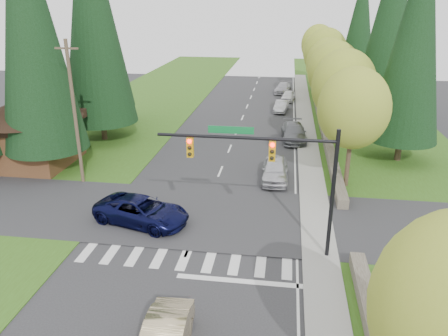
% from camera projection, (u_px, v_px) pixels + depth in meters
% --- Properties ---
extents(ground, '(120.00, 120.00, 0.00)m').
position_uv_depth(ground, '(167.00, 300.00, 19.22)').
color(ground, '#28282B').
rests_on(ground, ground).
extents(grass_east, '(14.00, 110.00, 0.06)m').
position_uv_depth(grass_east, '(384.00, 159.00, 35.94)').
color(grass_east, '#325216').
rests_on(grass_east, ground).
extents(grass_west, '(14.00, 110.00, 0.06)m').
position_uv_depth(grass_west, '(86.00, 145.00, 39.40)').
color(grass_west, '#325216').
rests_on(grass_west, ground).
extents(cross_street, '(120.00, 8.00, 0.10)m').
position_uv_depth(cross_street, '(202.00, 216.00, 26.60)').
color(cross_street, '#28282B').
rests_on(cross_street, ground).
extents(sidewalk_east, '(1.80, 80.00, 0.13)m').
position_uv_depth(sidewalk_east, '(308.00, 148.00, 38.58)').
color(sidewalk_east, gray).
rests_on(sidewalk_east, ground).
extents(curb_east, '(0.20, 80.00, 0.13)m').
position_uv_depth(curb_east, '(299.00, 148.00, 38.69)').
color(curb_east, gray).
rests_on(curb_east, ground).
extents(stone_wall_north, '(0.70, 40.00, 0.70)m').
position_uv_depth(stone_wall_north, '(322.00, 122.00, 45.63)').
color(stone_wall_north, '#4C4438').
rests_on(stone_wall_north, ground).
extents(traffic_signal, '(8.70, 0.37, 6.80)m').
position_uv_depth(traffic_signal, '(275.00, 163.00, 20.99)').
color(traffic_signal, black).
rests_on(traffic_signal, ground).
extents(brown_building, '(8.40, 8.40, 5.40)m').
position_uv_depth(brown_building, '(29.00, 126.00, 33.93)').
color(brown_building, '#4C2D19').
rests_on(brown_building, ground).
extents(utility_pole, '(1.60, 0.24, 10.00)m').
position_uv_depth(utility_pole, '(75.00, 113.00, 29.70)').
color(utility_pole, '#473828').
rests_on(utility_pole, ground).
extents(decid_tree_0, '(4.80, 4.80, 8.37)m').
position_uv_depth(decid_tree_0, '(354.00, 109.00, 28.89)').
color(decid_tree_0, '#38281C').
rests_on(decid_tree_0, ground).
extents(decid_tree_1, '(5.20, 5.20, 8.80)m').
position_uv_depth(decid_tree_1, '(344.00, 86.00, 35.27)').
color(decid_tree_1, '#38281C').
rests_on(decid_tree_1, ground).
extents(decid_tree_2, '(5.00, 5.00, 8.82)m').
position_uv_depth(decid_tree_2, '(334.00, 71.00, 41.71)').
color(decid_tree_2, '#38281C').
rests_on(decid_tree_2, ground).
extents(decid_tree_3, '(5.00, 5.00, 8.55)m').
position_uv_depth(decid_tree_3, '(329.00, 64.00, 48.25)').
color(decid_tree_3, '#38281C').
rests_on(decid_tree_3, ground).
extents(decid_tree_4, '(5.40, 5.40, 9.18)m').
position_uv_depth(decid_tree_4, '(325.00, 53.00, 54.55)').
color(decid_tree_4, '#38281C').
rests_on(decid_tree_4, ground).
extents(decid_tree_5, '(4.80, 4.80, 8.30)m').
position_uv_depth(decid_tree_5, '(320.00, 51.00, 61.23)').
color(decid_tree_5, '#38281C').
rests_on(decid_tree_5, ground).
extents(decid_tree_6, '(5.20, 5.20, 8.86)m').
position_uv_depth(decid_tree_6, '(318.00, 44.00, 67.55)').
color(decid_tree_6, '#38281C').
rests_on(decid_tree_6, ground).
extents(conifer_w_a, '(6.12, 6.12, 19.80)m').
position_uv_depth(conifer_w_a, '(30.00, 24.00, 29.97)').
color(conifer_w_a, '#38281C').
rests_on(conifer_w_a, ground).
extents(conifer_w_b, '(5.44, 5.44, 17.80)m').
position_uv_depth(conifer_w_b, '(25.00, 34.00, 34.42)').
color(conifer_w_b, '#38281C').
rests_on(conifer_w_b, ground).
extents(conifer_w_c, '(6.46, 6.46, 20.80)m').
position_uv_depth(conifer_w_c, '(92.00, 13.00, 37.04)').
color(conifer_w_c, '#38281C').
rests_on(conifer_w_c, ground).
extents(conifer_w_e, '(5.78, 5.78, 18.80)m').
position_uv_depth(conifer_w_e, '(99.00, 22.00, 43.20)').
color(conifer_w_e, '#38281C').
rests_on(conifer_w_e, ground).
extents(conifer_e_a, '(5.44, 5.44, 17.80)m').
position_uv_depth(conifer_e_a, '(416.00, 36.00, 32.27)').
color(conifer_e_a, '#38281C').
rests_on(conifer_e_a, ground).
extents(conifer_e_b, '(6.12, 6.12, 19.80)m').
position_uv_depth(conifer_e_b, '(392.00, 16.00, 44.70)').
color(conifer_e_b, '#38281C').
rests_on(conifer_e_b, ground).
extents(conifer_e_c, '(5.10, 5.10, 16.80)m').
position_uv_depth(conifer_e_c, '(360.00, 24.00, 58.29)').
color(conifer_e_c, '#38281C').
rests_on(conifer_e_c, ground).
extents(suv_navy, '(6.16, 4.04, 1.57)m').
position_uv_depth(suv_navy, '(142.00, 211.00, 25.54)').
color(suv_navy, black).
rests_on(suv_navy, ground).
extents(parked_car_a, '(1.92, 4.68, 1.59)m').
position_uv_depth(parked_car_a, '(275.00, 170.00, 31.67)').
color(parked_car_a, silver).
rests_on(parked_car_a, ground).
extents(parked_car_b, '(2.51, 5.46, 1.55)m').
position_uv_depth(parked_car_b, '(294.00, 132.00, 40.63)').
color(parked_car_b, slate).
rests_on(parked_car_b, ground).
extents(parked_car_c, '(1.79, 4.01, 1.28)m').
position_uv_depth(parked_car_c, '(281.00, 106.00, 51.09)').
color(parked_car_c, '#A8A9AD').
rests_on(parked_car_c, ground).
extents(parked_car_d, '(2.00, 3.94, 1.28)m').
position_uv_depth(parked_car_d, '(288.00, 96.00, 56.57)').
color(parked_car_d, white).
rests_on(parked_car_d, ground).
extents(parked_car_e, '(2.52, 4.91, 1.36)m').
position_uv_depth(parked_car_e, '(283.00, 88.00, 61.46)').
color(parked_car_e, '#A9A8AD').
rests_on(parked_car_e, ground).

